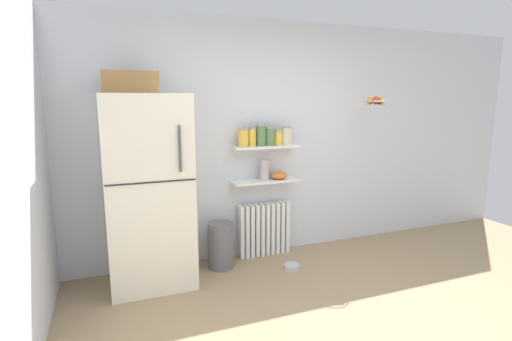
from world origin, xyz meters
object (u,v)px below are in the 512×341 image
storage_jar_0 (243,138)px  pet_food_bowl (292,267)px  storage_jar_1 (252,137)px  trash_bin (221,245)px  storage_jar_2 (261,135)px  shelf_bowl (279,175)px  storage_jar_4 (278,138)px  vase (264,170)px  radiator (264,229)px  storage_jar_3 (270,136)px  refrigerator (148,188)px  storage_jar_5 (287,136)px  hanging_fruit_basket (376,101)px

storage_jar_0 → pet_food_bowl: 1.46m
storage_jar_1 → trash_bin: storage_jar_1 is taller
storage_jar_2 → shelf_bowl: 0.50m
storage_jar_4 → vase: size_ratio=0.75×
radiator → storage_jar_0: storage_jar_0 is taller
storage_jar_2 → storage_jar_3: (0.10, -0.00, -0.01)m
refrigerator → storage_jar_5: (1.53, 0.21, 0.42)m
radiator → hanging_fruit_basket: hanging_fruit_basket is taller
vase → storage_jar_5: bearing=0.0°
storage_jar_4 → pet_food_bowl: size_ratio=0.98×
hanging_fruit_basket → storage_jar_4: bearing=166.7°
vase → pet_food_bowl: 1.07m
storage_jar_5 → trash_bin: 1.39m
shelf_bowl → refrigerator: bearing=-171.5°
storage_jar_0 → pet_food_bowl: bearing=-49.9°
pet_food_bowl → trash_bin: bearing=154.8°
shelf_bowl → storage_jar_1: bearing=-180.0°
storage_jar_3 → trash_bin: storage_jar_3 is taller
vase → trash_bin: vase is taller
storage_jar_4 → trash_bin: storage_jar_4 is taller
storage_jar_0 → hanging_fruit_basket: 1.55m
storage_jar_1 → storage_jar_4: 0.30m
storage_jar_5 → storage_jar_2: bearing=180.0°
pet_food_bowl → hanging_fruit_basket: (1.11, 0.19, 1.71)m
refrigerator → storage_jar_1: refrigerator is taller
storage_jar_5 → trash_bin: storage_jar_5 is taller
refrigerator → storage_jar_2: 1.32m
storage_jar_0 → storage_jar_4: 0.41m
storage_jar_1 → storage_jar_4: (0.30, 0.00, -0.02)m
storage_jar_0 → storage_jar_2: 0.20m
storage_jar_2 → pet_food_bowl: storage_jar_2 is taller
storage_jar_0 → storage_jar_4: bearing=0.0°
storage_jar_4 → vase: 0.39m
vase → shelf_bowl: 0.19m
storage_jar_5 → hanging_fruit_basket: bearing=-14.7°
storage_jar_1 → storage_jar_5: size_ratio=0.99×
radiator → hanging_fruit_basket: 1.91m
vase → storage_jar_1: bearing=-180.0°
storage_jar_2 → storage_jar_3: size_ratio=1.15×
storage_jar_3 → hanging_fruit_basket: 1.26m
storage_jar_1 → vase: bearing=0.0°
storage_jar_0 → storage_jar_3: 0.30m
refrigerator → trash_bin: bearing=6.8°
storage_jar_0 → vase: storage_jar_0 is taller
storage_jar_1 → shelf_bowl: size_ratio=1.06×
storage_jar_1 → storage_jar_3: bearing=-0.0°
storage_jar_3 → storage_jar_5: size_ratio=0.99×
radiator → vase: vase is taller
refrigerator → storage_jar_1: (1.12, 0.21, 0.42)m
storage_jar_2 → trash_bin: 1.25m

